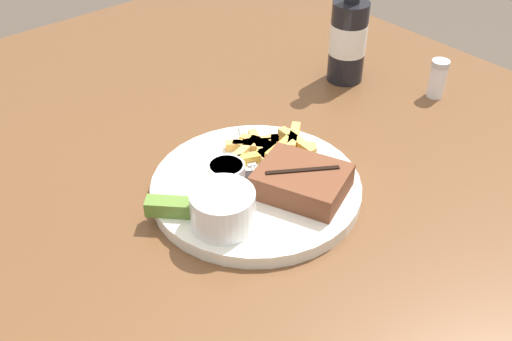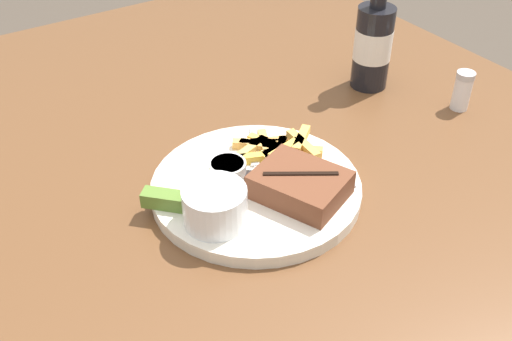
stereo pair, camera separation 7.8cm
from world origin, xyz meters
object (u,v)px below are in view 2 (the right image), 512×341
Objects in this scene: dinner_plate at (256,188)px; steak_portion at (300,185)px; coleslaw_cup at (215,204)px; beer_bottle at (373,42)px; pickle_spear at (173,201)px; fork_utensil at (255,150)px; salt_shaker at (463,91)px; dipping_sauce_cup at (228,169)px; knife_utensil at (280,178)px.

dinner_plate is 2.04× the size of steak_portion.
beer_bottle is at bearing 113.30° from coleslaw_cup.
pickle_spear is 0.60× the size of fork_utensil.
dinner_plate is at bearing -90.27° from salt_shaker.
steak_portion is at bearing 82.01° from coleslaw_cup.
coleslaw_cup is at bearing -85.95° from salt_shaker.
coleslaw_cup reaches higher than fork_utensil.
fork_utensil is (-0.10, 0.12, -0.03)m from coleslaw_cup.
steak_portion reaches higher than fork_utensil.
dinner_plate is 2.32× the size of fork_utensil.
dipping_sauce_cup is at bearing -142.21° from dinner_plate.
dinner_plate is 3.87× the size of pickle_spear.
dinner_plate is 0.05m from dipping_sauce_cup.
coleslaw_cup is 0.06m from pickle_spear.
fork_utensil is at bearing 148.17° from dinner_plate.
salt_shaker reaches higher than steak_portion.
pickle_spear is 0.51× the size of knife_utensil.
dinner_plate is at bearing -147.61° from steak_portion.
salt_shaker is at bearing 94.05° from coleslaw_cup.
pickle_spear is 0.51m from salt_shaker.
knife_utensil is at bearing -88.25° from salt_shaker.
dinner_plate is 0.40m from salt_shaker.
beer_bottle is at bearing 65.08° from knife_utensil.
pickle_spear is (-0.07, -0.15, -0.01)m from steak_portion.
coleslaw_cup reaches higher than steak_portion.
pickle_spear is at bearing -153.85° from knife_utensil.
beer_bottle is 0.16m from salt_shaker.
steak_portion reaches higher than dipping_sauce_cup.
steak_portion reaches higher than knife_utensil.
pickle_spear reaches higher than knife_utensil.
dinner_plate is 5.57× the size of dipping_sauce_cup.
pickle_spear is 1.11× the size of salt_shaker.
pickle_spear is 0.16m from fork_utensil.
pickle_spear is at bearing -80.20° from dipping_sauce_cup.
dipping_sauce_cup is 0.35× the size of knife_utensil.
steak_portion is 0.12m from coleslaw_cup.
pickle_spear is at bearing -149.59° from coleslaw_cup.
knife_utensil is (0.03, 0.14, -0.01)m from pickle_spear.
dipping_sauce_cup reaches higher than fork_utensil.
salt_shaker is at bearing 87.97° from pickle_spear.
steak_portion is 0.61× the size of beer_bottle.
fork_utensil is (-0.11, 0.01, -0.01)m from steak_portion.
coleslaw_cup reaches higher than salt_shaker.
dinner_plate is 0.07m from fork_utensil.
coleslaw_cup is at bearing -19.32° from fork_utensil.
knife_utensil is at bearing 101.43° from coleslaw_cup.
knife_utensil is 0.37m from salt_shaker.
beer_bottle reaches higher than dinner_plate.
knife_utensil is (0.07, -0.01, 0.00)m from fork_utensil.
salt_shaker is (0.03, 0.42, 0.00)m from dipping_sauce_cup.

